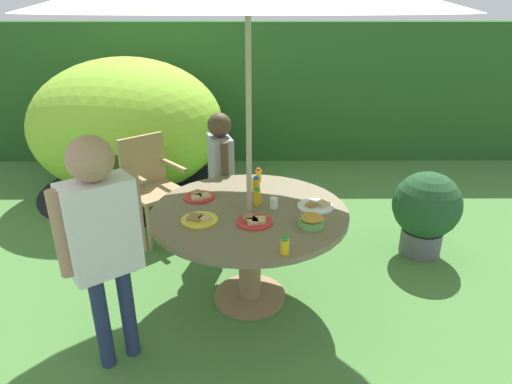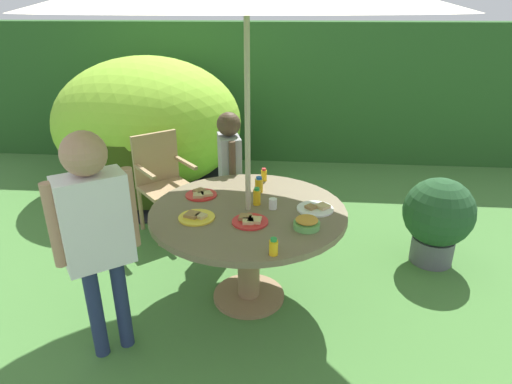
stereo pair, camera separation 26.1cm
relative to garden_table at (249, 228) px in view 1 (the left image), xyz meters
name	(u,v)px [view 1 (the left image)]	position (x,y,z in m)	size (l,w,h in m)	color
ground_plane	(250,298)	(0.00, 0.00, -0.60)	(10.00, 10.00, 0.02)	#477A38
hedge_backdrop	(251,91)	(0.00, 3.48, 0.33)	(9.00, 0.70, 1.84)	#285623
garden_table	(249,228)	(0.00, 0.00, 0.00)	(1.35, 1.35, 0.73)	#93704C
wooden_chair	(150,181)	(-0.92, 1.03, -0.06)	(0.62, 0.61, 0.93)	tan
dome_tent	(129,127)	(-1.39, 2.16, 0.16)	(2.48, 2.48, 1.51)	#8CC633
potted_plant	(426,210)	(1.50, 0.64, -0.17)	(0.57, 0.57, 0.75)	#595960
child_in_grey_shirt	(221,162)	(-0.26, 0.88, 0.18)	(0.25, 0.40, 1.20)	#3F3F47
child_in_white_shirt	(101,228)	(-0.79, -0.60, 0.32)	(0.42, 0.38, 1.42)	navy
snack_bowl	(311,221)	(0.39, -0.24, 0.18)	(0.17, 0.17, 0.08)	#66B259
plate_near_right	(199,219)	(-0.32, -0.17, 0.15)	(0.24, 0.24, 0.03)	yellow
plate_far_right	(254,221)	(0.03, -0.20, 0.15)	(0.23, 0.23, 0.03)	red
plate_mid_left	(199,196)	(-0.37, 0.20, 0.15)	(0.23, 0.23, 0.03)	red
plate_back_edge	(316,206)	(0.46, 0.03, 0.15)	(0.25, 0.25, 0.03)	white
juice_bottle_near_left	(259,175)	(0.07, 0.54, 0.19)	(0.05, 0.05, 0.10)	yellow
juice_bottle_far_left	(256,185)	(0.05, 0.31, 0.20)	(0.06, 0.06, 0.12)	yellow
juice_bottle_center_front	(257,197)	(0.05, 0.08, 0.20)	(0.05, 0.05, 0.13)	yellow
juice_bottle_center_back	(285,246)	(0.20, -0.57, 0.19)	(0.05, 0.05, 0.10)	yellow
cup_near	(274,203)	(0.17, 0.02, 0.18)	(0.06, 0.06, 0.07)	white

